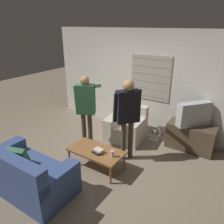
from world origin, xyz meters
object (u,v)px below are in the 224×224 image
at_px(coffee_table, 96,152).
at_px(spare_remote, 100,153).
at_px(person_left_standing, 86,104).
at_px(couch_blue, 25,174).
at_px(soda_can, 112,154).
at_px(armchair_beige, 127,126).
at_px(tv, 194,114).
at_px(book_stack, 98,151).
at_px(person_right_standing, 128,111).
at_px(floor_fan, 155,134).

distance_m(coffee_table, spare_remote, 0.15).
relative_size(person_left_standing, spare_remote, 12.81).
xyz_separation_m(couch_blue, soda_can, (1.01, 1.13, 0.14)).
bearing_deg(spare_remote, soda_can, 45.05).
bearing_deg(coffee_table, person_left_standing, 141.31).
distance_m(couch_blue, armchair_beige, 2.57).
xyz_separation_m(armchair_beige, spare_remote, (0.25, -1.43, 0.10)).
distance_m(tv, soda_can, 2.02).
bearing_deg(book_stack, armchair_beige, 97.97).
bearing_deg(couch_blue, tv, 55.11).
bearing_deg(person_left_standing, person_right_standing, -20.94).
bearing_deg(couch_blue, armchair_beige, 77.92).
height_order(armchair_beige, person_left_standing, person_left_standing).
xyz_separation_m(coffee_table, person_left_standing, (-0.64, 0.51, 0.69)).
xyz_separation_m(person_left_standing, book_stack, (0.72, -0.55, -0.62)).
bearing_deg(armchair_beige, book_stack, 92.45).
distance_m(person_right_standing, soda_can, 0.88).
xyz_separation_m(person_right_standing, soda_can, (0.06, -0.63, -0.62)).
bearing_deg(soda_can, tv, 61.42).
bearing_deg(person_right_standing, armchair_beige, 68.88).
height_order(tv, person_left_standing, person_left_standing).
bearing_deg(soda_can, floor_fan, 85.23).
bearing_deg(soda_can, armchair_beige, 109.73).
height_order(tv, book_stack, tv).
height_order(armchair_beige, book_stack, armchair_beige).
relative_size(couch_blue, person_right_standing, 0.96).
height_order(armchair_beige, floor_fan, armchair_beige).
distance_m(person_left_standing, spare_remote, 1.15).
xyz_separation_m(couch_blue, person_right_standing, (0.95, 1.76, 0.77)).
distance_m(person_left_standing, person_right_standing, 0.96).
relative_size(tv, person_left_standing, 0.42).
height_order(couch_blue, soda_can, couch_blue).
relative_size(coffee_table, person_left_standing, 0.64).
distance_m(coffee_table, book_stack, 0.11).
bearing_deg(tv, person_right_standing, -2.84).
height_order(book_stack, soda_can, soda_can).
bearing_deg(person_left_standing, tv, 4.42).
xyz_separation_m(couch_blue, spare_remote, (0.76, 1.08, 0.09)).
relative_size(tv, person_right_standing, 0.42).
relative_size(person_left_standing, book_stack, 8.06).
bearing_deg(couch_blue, person_left_standing, 89.67).
distance_m(book_stack, spare_remote, 0.06).
xyz_separation_m(couch_blue, tv, (1.95, 2.87, 0.53)).
bearing_deg(floor_fan, couch_blue, -112.36).
bearing_deg(coffee_table, couch_blue, -118.88).
relative_size(couch_blue, floor_fan, 4.24).
distance_m(soda_can, floor_fan, 1.68).
bearing_deg(couch_blue, floor_fan, 66.98).
bearing_deg(person_right_standing, couch_blue, -169.35).
height_order(coffee_table, tv, tv).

